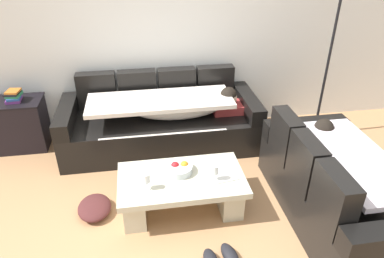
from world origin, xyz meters
TOP-DOWN VIEW (x-y plane):
  - ground_plane at (0.00, 0.00)m, footprint 14.00×14.00m
  - back_wall at (0.00, 2.15)m, footprint 9.00×0.10m
  - couch_along_wall at (-0.06, 1.62)m, footprint 2.39×0.92m
  - couch_near_window at (1.42, 0.08)m, footprint 0.92×1.77m
  - coffee_table at (-0.00, 0.40)m, footprint 1.20×0.68m
  - fruit_bowl at (-0.02, 0.50)m, footprint 0.28×0.28m
  - wine_glass_near_left at (-0.33, 0.28)m, footprint 0.07×0.07m
  - wine_glass_near_right at (0.30, 0.31)m, footprint 0.07×0.07m
  - open_magazine at (0.38, 0.36)m, footprint 0.31×0.25m
  - side_cabinet at (-1.87, 1.85)m, footprint 0.72×0.44m
  - book_stack_on_cabinet at (-1.80, 1.85)m, footprint 0.18×0.21m
  - floor_lamp at (1.90, 1.49)m, footprint 0.33×0.31m
  - pair_of_shoes at (0.23, -0.31)m, footprint 0.33×0.32m
  - crumpled_garment at (-0.85, 0.47)m, footprint 0.35×0.42m

SIDE VIEW (x-z plane):
  - ground_plane at x=0.00m, z-range 0.00..0.00m
  - pair_of_shoes at x=0.23m, z-range 0.00..0.09m
  - crumpled_garment at x=-0.85m, z-range 0.00..0.12m
  - coffee_table at x=0.00m, z-range 0.05..0.43m
  - side_cabinet at x=-1.87m, z-range 0.00..0.64m
  - couch_along_wall at x=-0.06m, z-range -0.11..0.77m
  - couch_near_window at x=1.42m, z-range -0.11..0.77m
  - open_magazine at x=0.38m, z-range 0.38..0.39m
  - fruit_bowl at x=-0.02m, z-range 0.37..0.47m
  - wine_glass_near_left at x=-0.33m, z-range 0.41..0.58m
  - wine_glass_near_right at x=0.30m, z-range 0.41..0.58m
  - book_stack_on_cabinet at x=-1.80m, z-range 0.64..0.77m
  - floor_lamp at x=1.90m, z-range 0.14..2.09m
  - back_wall at x=0.00m, z-range 0.00..2.70m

